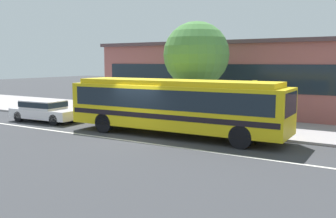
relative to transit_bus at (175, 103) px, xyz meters
name	(u,v)px	position (x,y,z in m)	size (l,w,h in m)	color
ground_plane	(136,137)	(-1.39, -1.34, -1.59)	(120.00, 120.00, 0.00)	#35363A
sidewalk_slab	(199,119)	(-1.39, 5.35, -1.53)	(60.00, 8.00, 0.12)	#9A9494
lane_stripe_center	(125,140)	(-1.39, -2.14, -1.59)	(56.00, 0.16, 0.01)	silver
transit_bus	(175,103)	(0.00, 0.00, 0.00)	(11.04, 2.76, 2.73)	gold
sedan_behind_bus	(45,110)	(-8.93, -0.29, -0.86)	(4.47, 2.07, 1.29)	white
pedestrian_waiting_near_sign	(132,103)	(-4.93, 3.05, -0.52)	(0.35, 0.35, 1.63)	#696F50
bus_stop_sign	(254,100)	(3.37, 1.69, 0.20)	(0.12, 0.44, 2.61)	gray
street_tree_near_stop	(196,55)	(-0.72, 3.60, 2.39)	(3.74, 3.74, 5.74)	brown
station_building	(244,77)	(-0.54, 10.87, 0.90)	(19.84, 8.74, 4.95)	#985451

